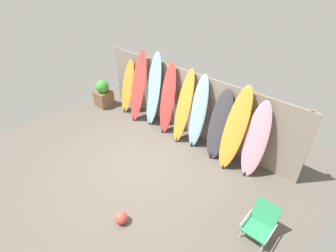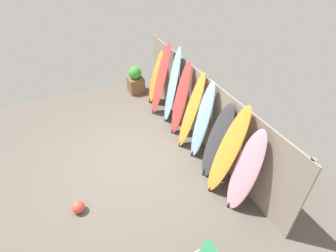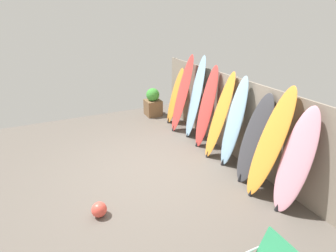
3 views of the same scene
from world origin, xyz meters
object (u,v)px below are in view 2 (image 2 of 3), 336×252
surfboard_red_3 (181,100)px  surfboard_skyblue_2 (172,87)px  surfboard_orange_0 (155,78)px  surfboard_skyblue_5 (202,122)px  surfboard_orange_7 (227,152)px  beach_ball (78,207)px  surfboard_pink_8 (245,172)px  surfboard_charcoal_6 (217,143)px  planter_box (136,80)px  surfboard_orange_4 (191,113)px  surfboard_red_1 (160,80)px

surfboard_red_3 → surfboard_skyblue_2: bearing=177.2°
surfboard_orange_0 → surfboard_skyblue_5: surfboard_skyblue_5 is taller
surfboard_orange_7 → beach_ball: size_ratio=8.03×
surfboard_red_3 → surfboard_skyblue_5: (1.00, 0.02, -0.02)m
surfboard_skyblue_2 → surfboard_skyblue_5: size_ratio=1.10×
surfboard_skyblue_2 → surfboard_pink_8: size_ratio=1.19×
surfboard_charcoal_6 → planter_box: 4.21m
surfboard_red_3 → surfboard_pink_8: surfboard_red_3 is taller
surfboard_pink_8 → planter_box: 5.13m
surfboard_red_3 → planter_box: 2.60m
surfboard_orange_4 → beach_ball: (0.87, -2.89, -0.83)m
surfboard_charcoal_6 → planter_box: bearing=-175.0°
surfboard_skyblue_2 → surfboard_charcoal_6: (2.22, -0.03, -0.20)m
surfboard_orange_0 → surfboard_red_1: (0.60, -0.09, 0.23)m
surfboard_red_1 → surfboard_skyblue_5: size_ratio=1.08×
surfboard_orange_0 → surfboard_orange_4: 2.26m
surfboard_charcoal_6 → beach_ball: (-0.21, -2.92, -0.73)m
surfboard_skyblue_2 → planter_box: surfboard_skyblue_2 is taller
surfboard_charcoal_6 → beach_ball: bearing=-94.1°
surfboard_red_1 → surfboard_orange_4: surfboard_red_1 is taller
surfboard_orange_0 → surfboard_charcoal_6: 3.34m
surfboard_red_1 → beach_ball: 3.91m
surfboard_skyblue_2 → surfboard_orange_4: (1.14, -0.06, -0.10)m
planter_box → surfboard_orange_0: bearing=24.1°
beach_ball → planter_box: bearing=147.1°
surfboard_orange_0 → surfboard_orange_7: surfboard_orange_7 is taller
surfboard_orange_4 → surfboard_skyblue_5: surfboard_orange_4 is taller
surfboard_red_1 → surfboard_pink_8: size_ratio=1.17×
surfboard_red_3 → planter_box: size_ratio=2.22×
surfboard_orange_4 → surfboard_orange_0: bearing=179.1°
surfboard_red_3 → beach_ball: size_ratio=7.97×
surfboard_red_1 → planter_box: size_ratio=2.34×
surfboard_orange_0 → surfboard_skyblue_5: bearing=0.3°
surfboard_skyblue_2 → surfboard_orange_4: bearing=-2.8°
beach_ball → surfboard_red_1: bearing=131.6°
surfboard_charcoal_6 → surfboard_orange_4: bearing=-178.4°
surfboard_pink_8 → surfboard_orange_4: bearing=-179.3°
surfboard_orange_4 → surfboard_orange_7: 1.52m
surfboard_orange_0 → surfboard_red_3: (1.68, -0.01, 0.18)m
surfboard_skyblue_5 → planter_box: size_ratio=2.17×
surfboard_pink_8 → surfboard_red_3: bearing=179.9°
surfboard_skyblue_5 → surfboard_pink_8: (1.58, -0.03, -0.07)m
surfboard_red_3 → beach_ball: bearing=-63.7°
surfboard_red_1 → surfboard_red_3: bearing=4.2°
surfboard_red_1 → surfboard_skyblue_5: bearing=2.8°
surfboard_skyblue_5 → planter_box: bearing=-173.7°
surfboard_orange_4 → surfboard_pink_8: size_ratio=1.08×
surfboard_pink_8 → planter_box: size_ratio=2.01×
surfboard_orange_0 → surfboard_charcoal_6: bearing=-0.1°
surfboard_skyblue_2 → surfboard_charcoal_6: bearing=-0.6°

